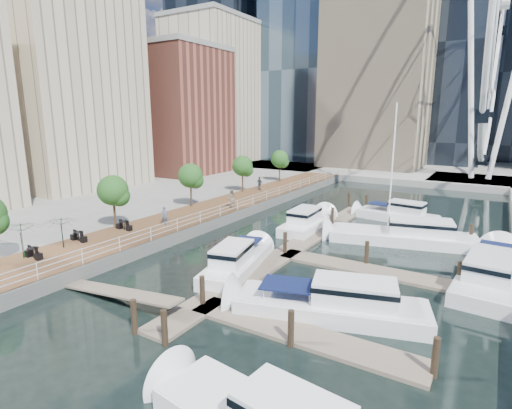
{
  "coord_description": "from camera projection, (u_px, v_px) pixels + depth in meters",
  "views": [
    {
      "loc": [
        16.31,
        -18.05,
        10.43
      ],
      "look_at": [
        -1.19,
        10.59,
        3.0
      ],
      "focal_mm": 28.0,
      "sensor_mm": 36.0,
      "label": 1
    }
  ],
  "objects": [
    {
      "name": "ground",
      "position": [
        186.0,
        283.0,
        25.59
      ],
      "size": [
        520.0,
        520.0,
        0.0
      ],
      "primitive_type": "plane",
      "color": "black",
      "rests_on": "ground"
    },
    {
      "name": "boardwalk",
      "position": [
        215.0,
        211.0,
        42.56
      ],
      "size": [
        6.0,
        60.0,
        1.0
      ],
      "primitive_type": "cube",
      "color": "brown",
      "rests_on": "ground"
    },
    {
      "name": "seawall",
      "position": [
        238.0,
        215.0,
        41.04
      ],
      "size": [
        0.25,
        60.0,
        1.0
      ],
      "primitive_type": "cube",
      "color": "#595954",
      "rests_on": "ground"
    },
    {
      "name": "land_inland",
      "position": [
        62.0,
        188.0,
        56.31
      ],
      "size": [
        48.0,
        90.0,
        1.0
      ],
      "primitive_type": "cube",
      "color": "gray",
      "rests_on": "ground"
    },
    {
      "name": "land_far",
      "position": [
        431.0,
        153.0,
        110.46
      ],
      "size": [
        200.0,
        114.0,
        1.0
      ],
      "primitive_type": "cube",
      "color": "gray",
      "rests_on": "ground"
    },
    {
      "name": "pier",
      "position": [
        479.0,
        182.0,
        61.68
      ],
      "size": [
        14.0,
        12.0,
        1.0
      ],
      "primitive_type": "cube",
      "color": "gray",
      "rests_on": "ground"
    },
    {
      "name": "railing",
      "position": [
        238.0,
        205.0,
        40.86
      ],
      "size": [
        0.1,
        60.0,
        1.05
      ],
      "primitive_type": null,
      "color": "white",
      "rests_on": "boardwalk"
    },
    {
      "name": "floating_docks",
      "position": [
        356.0,
        253.0,
        29.74
      ],
      "size": [
        16.0,
        34.0,
        2.6
      ],
      "color": "#6D6051",
      "rests_on": "ground"
    },
    {
      "name": "midrise_condos",
      "position": [
        133.0,
        97.0,
        62.12
      ],
      "size": [
        19.0,
        67.0,
        28.0
      ],
      "color": "#BCAD8E",
      "rests_on": "ground"
    },
    {
      "name": "ferris_wheel",
      "position": [
        501.0,
        4.0,
        56.19
      ],
      "size": [
        5.8,
        45.6,
        47.8
      ],
      "color": "white",
      "rests_on": "ground"
    },
    {
      "name": "street_trees",
      "position": [
        190.0,
        176.0,
        42.13
      ],
      "size": [
        2.6,
        42.6,
        4.6
      ],
      "color": "#3F2B1C",
      "rests_on": "ground"
    },
    {
      "name": "cafe_tables",
      "position": [
        57.0,
        244.0,
        28.92
      ],
      "size": [
        2.5,
        13.7,
        0.74
      ],
      "color": "black",
      "rests_on": "ground"
    },
    {
      "name": "yacht_foreground",
      "position": [
        330.0,
        316.0,
        21.32
      ],
      "size": [
        11.45,
        5.96,
        2.15
      ],
      "primitive_type": null,
      "rotation": [
        0.0,
        0.0,
        1.86
      ],
      "color": "white",
      "rests_on": "ground"
    },
    {
      "name": "pedestrian_near",
      "position": [
        165.0,
        216.0,
        35.1
      ],
      "size": [
        0.74,
        0.73,
        1.72
      ],
      "primitive_type": "imported",
      "rotation": [
        0.0,
        0.0,
        0.75
      ],
      "color": "#505A6B",
      "rests_on": "boardwalk"
    },
    {
      "name": "pedestrian_mid",
      "position": [
        231.0,
        198.0,
        42.09
      ],
      "size": [
        1.15,
        1.2,
        1.94
      ],
      "primitive_type": "imported",
      "rotation": [
        0.0,
        0.0,
        -2.2
      ],
      "color": "#85745C",
      "rests_on": "boardwalk"
    },
    {
      "name": "pedestrian_far",
      "position": [
        260.0,
        183.0,
        52.1
      ],
      "size": [
        1.1,
        0.64,
        1.76
      ],
      "primitive_type": "imported",
      "rotation": [
        0.0,
        0.0,
        2.92
      ],
      "color": "#363D43",
      "rests_on": "boardwalk"
    },
    {
      "name": "moored_yachts",
      "position": [
        388.0,
        250.0,
        31.73
      ],
      "size": [
        19.31,
        35.17,
        11.5
      ],
      "color": "white",
      "rests_on": "ground"
    },
    {
      "name": "cafe_seating",
      "position": [
        29.0,
        242.0,
        26.89
      ],
      "size": [
        4.22,
        8.35,
        2.48
      ],
      "color": "black",
      "rests_on": "ground"
    }
  ]
}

